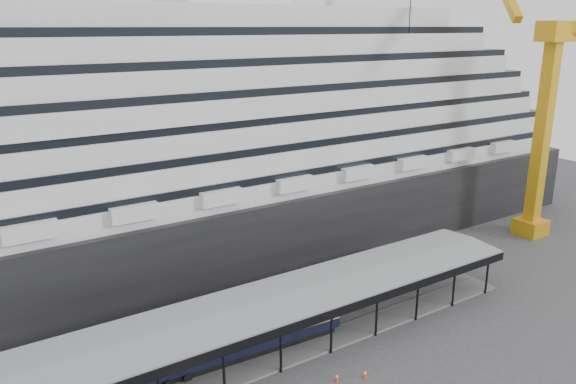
{
  "coord_description": "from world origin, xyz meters",
  "views": [
    {
      "loc": [
        -26.89,
        -36.76,
        30.53
      ],
      "look_at": [
        2.56,
        8.0,
        14.62
      ],
      "focal_mm": 35.0,
      "sensor_mm": 36.0,
      "label": 1
    }
  ],
  "objects": [
    {
      "name": "traffic_cone_right",
      "position": [
        0.56,
        -2.99,
        0.37
      ],
      "size": [
        0.49,
        0.49,
        0.75
      ],
      "rotation": [
        0.0,
        0.0,
        0.35
      ],
      "color": "#EF3B0D",
      "rests_on": "ground"
    },
    {
      "name": "crane_yellow",
      "position": [
        47.06,
        10.54,
        19.96
      ],
      "size": [
        23.83,
        18.78,
        47.6
      ],
      "color": "orange",
      "rests_on": "ground"
    },
    {
      "name": "traffic_cone_mid",
      "position": [
        3.0,
        -4.0,
        0.41
      ],
      "size": [
        0.52,
        0.52,
        0.82
      ],
      "rotation": [
        0.0,
        0.0,
        0.3
      ],
      "color": "#F2430D",
      "rests_on": "ground"
    },
    {
      "name": "cruise_ship",
      "position": [
        0.05,
        32.0,
        18.35
      ],
      "size": [
        130.0,
        30.0,
        43.9
      ],
      "color": "black",
      "rests_on": "ground"
    },
    {
      "name": "pullman_carriage",
      "position": [
        -4.41,
        5.0,
        2.46
      ],
      "size": [
        20.59,
        3.68,
        20.11
      ],
      "rotation": [
        0.0,
        0.0,
        -0.05
      ],
      "color": "black",
      "rests_on": "ground"
    },
    {
      "name": "platform_canopy",
      "position": [
        0.0,
        5.0,
        2.36
      ],
      "size": [
        56.0,
        9.18,
        5.3
      ],
      "color": "slate",
      "rests_on": "ground"
    },
    {
      "name": "ground",
      "position": [
        0.0,
        0.0,
        0.0
      ],
      "size": [
        200.0,
        200.0,
        0.0
      ],
      "primitive_type": "plane",
      "color": "#3C3C3E",
      "rests_on": "ground"
    }
  ]
}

